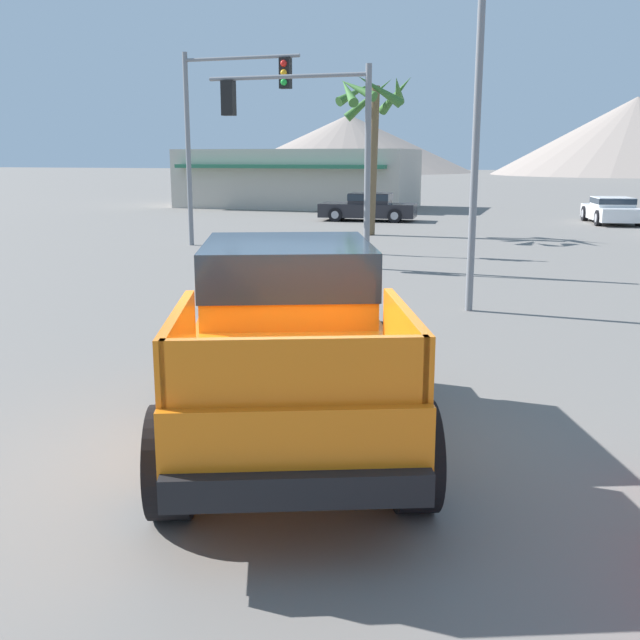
{
  "coord_description": "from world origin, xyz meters",
  "views": [
    {
      "loc": [
        2.45,
        -6.65,
        2.9
      ],
      "look_at": [
        -0.06,
        1.17,
        1.09
      ],
      "focal_mm": 42.0,
      "sensor_mm": 36.0,
      "label": 1
    }
  ],
  "objects_px": {
    "orange_pickup_truck": "(289,331)",
    "traffic_light_main": "(228,112)",
    "palm_tree_tall": "(373,113)",
    "parked_car_dark": "(369,207)",
    "street_lamp_post": "(481,14)",
    "parked_car_white": "(612,210)",
    "traffic_light_crosswalk": "(302,126)"
  },
  "relations": [
    {
      "from": "parked_car_dark",
      "to": "traffic_light_main",
      "type": "xyz_separation_m",
      "value": [
        -1.82,
        -11.09,
        3.62
      ]
    },
    {
      "from": "parked_car_dark",
      "to": "street_lamp_post",
      "type": "relative_size",
      "value": 0.49
    },
    {
      "from": "traffic_light_crosswalk",
      "to": "orange_pickup_truck",
      "type": "bearing_deg",
      "value": 108.5
    },
    {
      "from": "parked_car_dark",
      "to": "street_lamp_post",
      "type": "distance_m",
      "value": 20.91
    },
    {
      "from": "parked_car_white",
      "to": "street_lamp_post",
      "type": "relative_size",
      "value": 0.49
    },
    {
      "from": "parked_car_white",
      "to": "orange_pickup_truck",
      "type": "bearing_deg",
      "value": -110.26
    },
    {
      "from": "orange_pickup_truck",
      "to": "street_lamp_post",
      "type": "bearing_deg",
      "value": 60.34
    },
    {
      "from": "traffic_light_main",
      "to": "palm_tree_tall",
      "type": "xyz_separation_m",
      "value": [
        3.43,
        5.13,
        0.18
      ]
    },
    {
      "from": "traffic_light_crosswalk",
      "to": "palm_tree_tall",
      "type": "distance_m",
      "value": 8.51
    },
    {
      "from": "traffic_light_crosswalk",
      "to": "palm_tree_tall",
      "type": "relative_size",
      "value": 0.88
    },
    {
      "from": "parked_car_dark",
      "to": "palm_tree_tall",
      "type": "height_order",
      "value": "palm_tree_tall"
    },
    {
      "from": "parked_car_dark",
      "to": "traffic_light_crosswalk",
      "type": "relative_size",
      "value": 0.86
    },
    {
      "from": "street_lamp_post",
      "to": "parked_car_dark",
      "type": "bearing_deg",
      "value": 109.62
    },
    {
      "from": "traffic_light_main",
      "to": "traffic_light_crosswalk",
      "type": "distance_m",
      "value": 4.97
    },
    {
      "from": "parked_car_dark",
      "to": "orange_pickup_truck",
      "type": "bearing_deg",
      "value": -172.41
    },
    {
      "from": "orange_pickup_truck",
      "to": "palm_tree_tall",
      "type": "relative_size",
      "value": 0.93
    },
    {
      "from": "parked_car_dark",
      "to": "traffic_light_main",
      "type": "bearing_deg",
      "value": 165.85
    },
    {
      "from": "orange_pickup_truck",
      "to": "parked_car_dark",
      "type": "xyz_separation_m",
      "value": [
        -5.79,
        26.31,
        -0.48
      ]
    },
    {
      "from": "orange_pickup_truck",
      "to": "palm_tree_tall",
      "type": "distance_m",
      "value": 21.04
    },
    {
      "from": "street_lamp_post",
      "to": "palm_tree_tall",
      "type": "xyz_separation_m",
      "value": [
        -5.23,
        13.23,
        -0.92
      ]
    },
    {
      "from": "parked_car_dark",
      "to": "traffic_light_crosswalk",
      "type": "distance_m",
      "value": 14.86
    },
    {
      "from": "orange_pickup_truck",
      "to": "parked_car_dark",
      "type": "bearing_deg",
      "value": 81.13
    },
    {
      "from": "orange_pickup_truck",
      "to": "traffic_light_main",
      "type": "xyz_separation_m",
      "value": [
        -7.61,
        15.22,
        3.15
      ]
    },
    {
      "from": "orange_pickup_truck",
      "to": "traffic_light_main",
      "type": "relative_size",
      "value": 0.89
    },
    {
      "from": "parked_car_dark",
      "to": "parked_car_white",
      "type": "xyz_separation_m",
      "value": [
        10.49,
        1.92,
        -0.05
      ]
    },
    {
      "from": "orange_pickup_truck",
      "to": "palm_tree_tall",
      "type": "height_order",
      "value": "palm_tree_tall"
    },
    {
      "from": "traffic_light_main",
      "to": "street_lamp_post",
      "type": "bearing_deg",
      "value": -43.06
    },
    {
      "from": "traffic_light_main",
      "to": "palm_tree_tall",
      "type": "height_order",
      "value": "traffic_light_main"
    },
    {
      "from": "parked_car_dark",
      "to": "traffic_light_crosswalk",
      "type": "xyz_separation_m",
      "value": [
        1.82,
        -14.43,
        3.03
      ]
    },
    {
      "from": "parked_car_dark",
      "to": "street_lamp_post",
      "type": "height_order",
      "value": "street_lamp_post"
    },
    {
      "from": "parked_car_dark",
      "to": "traffic_light_main",
      "type": "height_order",
      "value": "traffic_light_main"
    },
    {
      "from": "parked_car_dark",
      "to": "traffic_light_main",
      "type": "distance_m",
      "value": 11.81
    }
  ]
}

